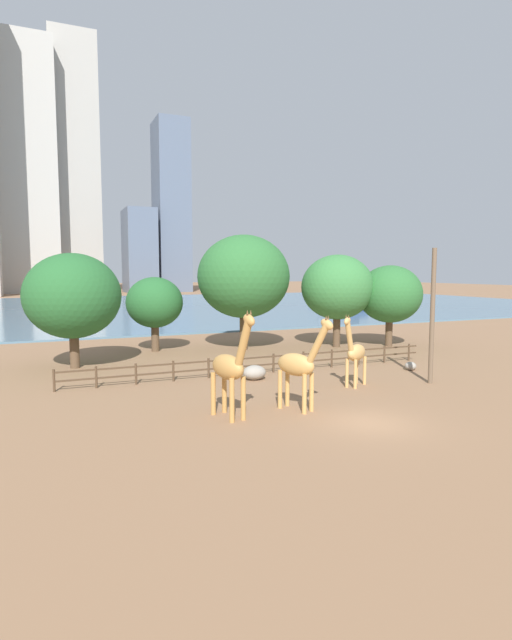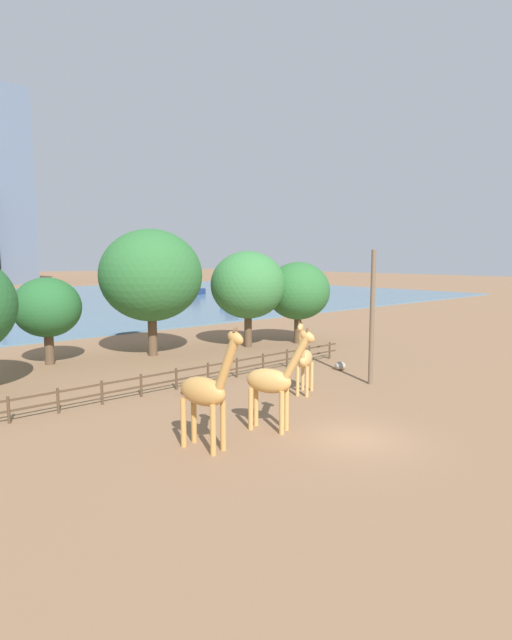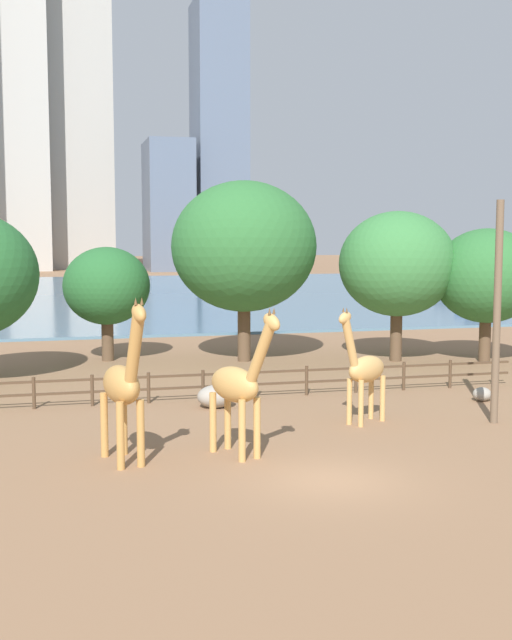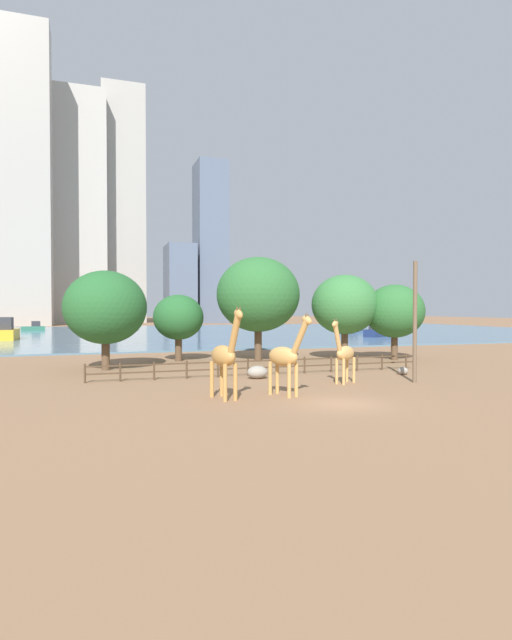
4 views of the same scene
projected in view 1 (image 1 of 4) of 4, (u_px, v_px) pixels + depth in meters
name	position (u px, v px, depth m)	size (l,w,h in m)	color
ground_plane	(119.00, 307.00, 95.76)	(400.00, 400.00, 0.00)	#8C6647
harbor_water	(121.00, 308.00, 93.00)	(180.00, 86.00, 0.20)	slate
giraffe_tall	(230.00, 367.00, 23.15)	(1.42, 3.31, 5.20)	#C18C47
giraffe_companion	(355.00, 353.00, 29.64)	(2.53, 1.81, 4.41)	tan
giraffe_young	(299.00, 365.00, 24.46)	(1.95, 3.22, 4.83)	tan
utility_pole	(432.00, 316.00, 30.26)	(0.28, 0.28, 8.26)	brown
boulder_near_fence	(411.00, 366.00, 34.70)	(0.79, 0.78, 0.58)	gray
boulder_by_pole	(254.00, 372.00, 31.62)	(1.49, 1.23, 0.92)	gray
enclosure_fence	(260.00, 362.00, 33.46)	(26.12, 0.14, 1.30)	#4C3826
tree_left_large	(244.00, 277.00, 43.38)	(8.03, 8.03, 10.02)	brown
tree_center_broad	(155.00, 303.00, 42.53)	(4.82, 4.82, 6.38)	brown
tree_right_tall	(73.00, 296.00, 34.99)	(6.67, 6.67, 8.14)	brown
tree_left_small	(337.00, 287.00, 44.85)	(6.48, 6.48, 8.35)	brown
tree_right_small	(390.00, 294.00, 45.34)	(5.79, 5.79, 7.40)	brown
boat_ferry	(322.00, 298.00, 107.99)	(3.20, 6.38, 5.48)	navy
boat_sailboat	(354.00, 305.00, 82.97)	(6.72, 5.38, 5.82)	navy
skyline_block_central	(28.00, 168.00, 154.63)	(16.96, 14.48, 77.37)	#B7B2A8
skyline_block_left	(76.00, 165.00, 165.34)	(14.99, 10.33, 83.89)	#ADA89E
skyline_block_right	(140.00, 251.00, 161.42)	(9.31, 14.85, 26.69)	slate
skyline_tower_short	(171.00, 207.00, 166.73)	(10.44, 13.51, 56.20)	slate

